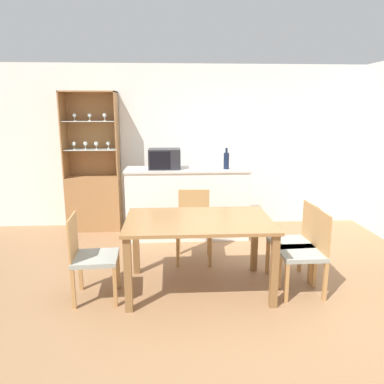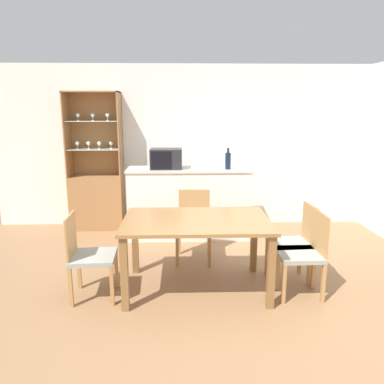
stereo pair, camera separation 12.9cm
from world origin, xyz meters
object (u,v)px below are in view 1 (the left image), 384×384
at_px(dining_table, 199,229).
at_px(dining_chair_head_far, 194,225).
at_px(dining_chair_side_left_near, 91,257).
at_px(display_cabinet, 94,192).
at_px(microwave, 164,159).
at_px(dining_chair_side_right_near, 305,252).
at_px(wine_bottle, 226,160).
at_px(dining_chair_side_right_far, 295,242).

relative_size(dining_table, dining_chair_head_far, 1.73).
bearing_deg(dining_chair_side_left_near, display_cabinet, -173.12).
relative_size(dining_table, microwave, 3.33).
bearing_deg(dining_chair_side_right_near, dining_table, 81.56).
xyz_separation_m(dining_table, dining_chair_head_far, (0.00, 0.81, -0.22)).
distance_m(display_cabinet, wine_bottle, 2.15).
height_order(dining_chair_head_far, microwave, microwave).
bearing_deg(dining_table, dining_chair_head_far, 89.81).
distance_m(display_cabinet, dining_chair_side_left_near, 2.34).
distance_m(dining_chair_head_far, dining_chair_side_right_far, 1.26).
relative_size(dining_chair_head_far, wine_bottle, 2.87).
bearing_deg(dining_chair_head_far, dining_chair_side_left_near, 45.10).
height_order(dining_chair_side_right_near, microwave, microwave).
distance_m(microwave, wine_bottle, 0.88).
xyz_separation_m(display_cabinet, dining_table, (1.48, -2.15, 0.06)).
distance_m(dining_chair_side_right_near, dining_chair_side_left_near, 2.16).
height_order(microwave, wine_bottle, wine_bottle).
distance_m(dining_table, microwave, 1.78).
relative_size(display_cabinet, microwave, 4.74).
bearing_deg(display_cabinet, wine_bottle, -16.03).
xyz_separation_m(dining_chair_side_left_near, microwave, (0.71, 1.81, 0.73)).
xyz_separation_m(display_cabinet, dining_chair_side_right_far, (2.56, -2.00, -0.16)).
relative_size(microwave, wine_bottle, 1.49).
bearing_deg(dining_chair_head_far, dining_table, 93.25).
relative_size(dining_chair_side_right_far, dining_chair_side_left_near, 1.00).
bearing_deg(wine_bottle, microwave, 174.48).
xyz_separation_m(dining_chair_side_right_far, microwave, (-1.44, 1.51, 0.73)).
bearing_deg(dining_table, dining_chair_side_right_near, -7.63).
xyz_separation_m(dining_chair_side_right_near, dining_chair_side_left_near, (-2.16, -0.00, 0.00)).
relative_size(dining_chair_side_left_near, microwave, 1.93).
bearing_deg(microwave, dining_chair_side_right_far, -46.38).
height_order(display_cabinet, wine_bottle, display_cabinet).
xyz_separation_m(display_cabinet, dining_chair_side_left_near, (0.41, -2.30, -0.16)).
relative_size(dining_table, dining_chair_side_right_near, 1.73).
distance_m(dining_chair_side_right_near, microwave, 2.42).
relative_size(dining_chair_side_right_near, dining_chair_side_left_near, 1.00).
height_order(dining_table, dining_chair_head_far, dining_chair_head_far).
bearing_deg(wine_bottle, dining_chair_side_right_far, -68.44).
distance_m(display_cabinet, dining_chair_head_far, 2.00).
xyz_separation_m(dining_chair_head_far, dining_chair_side_left_near, (-1.08, -0.96, 0.00)).
relative_size(dining_chair_side_right_near, wine_bottle, 2.87).
bearing_deg(microwave, dining_chair_side_left_near, -111.50).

